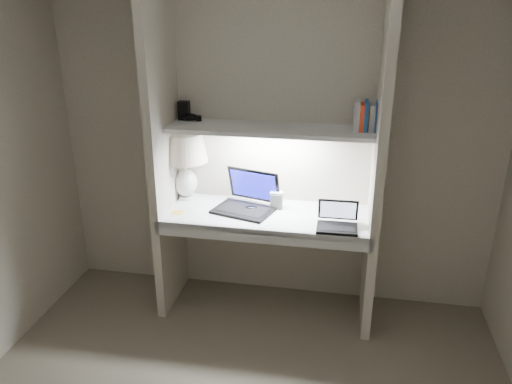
% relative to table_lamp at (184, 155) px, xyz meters
% --- Properties ---
extents(back_wall, '(3.20, 0.01, 2.50)m').
position_rel_table_lamp_xyz_m(back_wall, '(0.64, 0.11, 0.14)').
color(back_wall, beige).
rests_on(back_wall, floor).
extents(alcove_panel_left, '(0.06, 0.55, 2.50)m').
position_rel_table_lamp_xyz_m(alcove_panel_left, '(-0.09, -0.16, 0.14)').
color(alcove_panel_left, beige).
rests_on(alcove_panel_left, floor).
extents(alcove_panel_right, '(0.06, 0.55, 2.50)m').
position_rel_table_lamp_xyz_m(alcove_panel_right, '(1.37, -0.16, 0.14)').
color(alcove_panel_right, beige).
rests_on(alcove_panel_right, floor).
extents(desk, '(1.40, 0.55, 0.04)m').
position_rel_table_lamp_xyz_m(desk, '(0.64, -0.16, -0.36)').
color(desk, white).
rests_on(desk, alcove_panel_left).
extents(desk_apron, '(1.46, 0.03, 0.10)m').
position_rel_table_lamp_xyz_m(desk_apron, '(0.64, -0.42, -0.39)').
color(desk_apron, silver).
rests_on(desk_apron, desk).
extents(shelf, '(1.40, 0.36, 0.03)m').
position_rel_table_lamp_xyz_m(shelf, '(0.64, -0.07, 0.24)').
color(shelf, silver).
rests_on(shelf, back_wall).
extents(strip_light, '(0.60, 0.04, 0.02)m').
position_rel_table_lamp_xyz_m(strip_light, '(0.64, -0.07, 0.22)').
color(strip_light, white).
rests_on(strip_light, shelf).
extents(table_lamp, '(0.34, 0.34, 0.50)m').
position_rel_table_lamp_xyz_m(table_lamp, '(0.00, 0.00, 0.00)').
color(table_lamp, white).
rests_on(table_lamp, desk).
extents(laptop_main, '(0.48, 0.44, 0.27)m').
position_rel_table_lamp_xyz_m(laptop_main, '(0.49, -0.10, -0.28)').
color(laptop_main, black).
rests_on(laptop_main, desk).
extents(laptop_netbook, '(0.27, 0.23, 0.17)m').
position_rel_table_lamp_xyz_m(laptop_netbook, '(1.13, -0.30, -0.30)').
color(laptop_netbook, black).
rests_on(laptop_netbook, desk).
extents(speaker, '(0.09, 0.06, 0.12)m').
position_rel_table_lamp_xyz_m(speaker, '(0.69, -0.06, -0.28)').
color(speaker, silver).
rests_on(speaker, desk).
extents(mouse, '(0.09, 0.07, 0.03)m').
position_rel_table_lamp_xyz_m(mouse, '(0.52, -0.13, -0.33)').
color(mouse, black).
rests_on(mouse, desk).
extents(cable_coil, '(0.09, 0.09, 0.01)m').
position_rel_table_lamp_xyz_m(cable_coil, '(0.51, -0.20, -0.34)').
color(cable_coil, black).
rests_on(cable_coil, desk).
extents(sticky_note, '(0.08, 0.08, 0.00)m').
position_rel_table_lamp_xyz_m(sticky_note, '(0.02, -0.27, -0.34)').
color(sticky_note, gold).
rests_on(sticky_note, desk).
extents(book_row, '(0.19, 0.13, 0.20)m').
position_rel_table_lamp_xyz_m(book_row, '(1.29, -0.04, 0.35)').
color(book_row, white).
rests_on(book_row, shelf).
extents(shelf_box, '(0.08, 0.06, 0.13)m').
position_rel_table_lamp_xyz_m(shelf_box, '(0.00, 0.05, 0.32)').
color(shelf_box, black).
rests_on(shelf_box, shelf).
extents(shelf_gadget, '(0.12, 0.09, 0.05)m').
position_rel_table_lamp_xyz_m(shelf_gadget, '(0.05, 0.02, 0.28)').
color(shelf_gadget, black).
rests_on(shelf_gadget, shelf).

